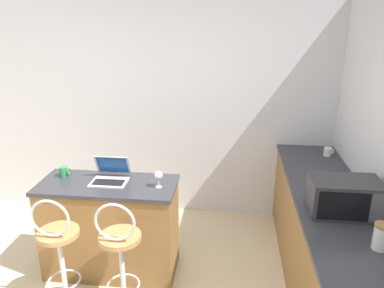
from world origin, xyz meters
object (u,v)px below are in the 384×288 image
object	(u,v)px
mug_white	(328,152)
bar_stool_near	(60,256)
wine_glass_short	(158,176)
bar_stool_far	(121,260)
microwave	(344,197)
storage_jar	(381,236)
mug_green	(64,172)
laptop	(111,174)

from	to	relation	value
mug_white	bar_stool_near	bearing A→B (deg)	-148.62
wine_glass_short	bar_stool_far	bearing A→B (deg)	-114.40
bar_stool_far	wine_glass_short	distance (m)	0.76
mug_white	wine_glass_short	distance (m)	1.94
bar_stool_far	microwave	bearing A→B (deg)	6.82
mug_white	storage_jar	world-z (taller)	storage_jar
bar_stool_far	wine_glass_short	size ratio (longest dim) A/B	6.88
storage_jar	bar_stool_near	bearing A→B (deg)	173.82
microwave	mug_green	distance (m)	2.47
bar_stool_near	laptop	size ratio (longest dim) A/B	3.23
microwave	storage_jar	world-z (taller)	microwave
mug_green	bar_stool_far	bearing A→B (deg)	-41.42
laptop	wine_glass_short	world-z (taller)	laptop
microwave	wine_glass_short	size ratio (longest dim) A/B	3.37
storage_jar	wine_glass_short	size ratio (longest dim) A/B	1.19
microwave	mug_green	size ratio (longest dim) A/B	5.33
mug_green	storage_jar	world-z (taller)	storage_jar
bar_stool_near	mug_green	bearing A→B (deg)	107.38
mug_white	storage_jar	xyz separation A→B (m)	(-0.06, -1.73, 0.05)
bar_stool_near	mug_white	size ratio (longest dim) A/B	10.73
bar_stool_near	mug_white	xyz separation A→B (m)	(2.41, 1.47, 0.47)
laptop	microwave	bearing A→B (deg)	-11.20
bar_stool_near	mug_green	distance (m)	0.81
bar_stool_far	laptop	bearing A→B (deg)	112.17
bar_stool_near	mug_white	distance (m)	2.86
laptop	mug_green	world-z (taller)	laptop
bar_stool_near	mug_green	world-z (taller)	bar_stool_near
laptop	microwave	distance (m)	2.01
bar_stool_far	wine_glass_short	bearing A→B (deg)	65.60
bar_stool_near	laptop	distance (m)	0.81
mug_green	wine_glass_short	size ratio (longest dim) A/B	0.63
bar_stool_near	storage_jar	world-z (taller)	storage_jar
bar_stool_near	microwave	world-z (taller)	microwave
mug_white	bar_stool_far	bearing A→B (deg)	-142.22
microwave	mug_white	size ratio (longest dim) A/B	5.26
mug_white	laptop	bearing A→B (deg)	-157.77
laptop	mug_white	size ratio (longest dim) A/B	3.32
mug_white	wine_glass_short	size ratio (longest dim) A/B	0.64
mug_green	mug_white	distance (m)	2.74
bar_stool_near	laptop	bearing A→B (deg)	65.54
storage_jar	wine_glass_short	xyz separation A→B (m)	(-1.61, 0.75, 0.02)
bar_stool_far	microwave	size ratio (longest dim) A/B	2.04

